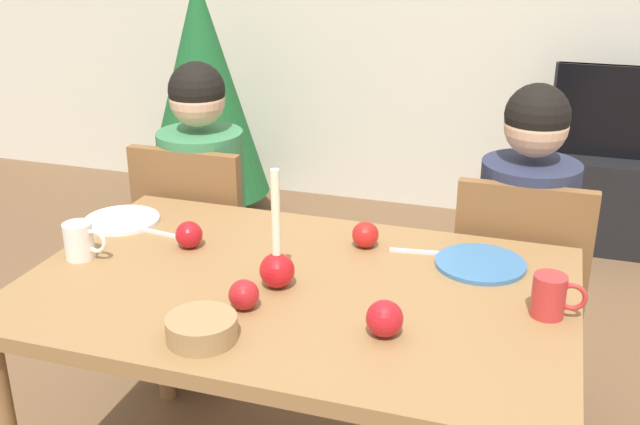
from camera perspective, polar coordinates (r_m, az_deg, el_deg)
name	(u,v)px	position (r m, az deg, el deg)	size (l,w,h in m)	color
dining_table	(297,312)	(1.97, -1.79, -7.56)	(1.40, 0.90, 0.75)	olive
chair_left	(202,246)	(2.75, -8.93, -2.52)	(0.40, 0.40, 0.90)	brown
chair_right	(518,290)	(2.49, 14.78, -5.72)	(0.40, 0.40, 0.90)	brown
person_left_child	(205,228)	(2.75, -8.71, -1.16)	(0.30, 0.30, 1.17)	#33384C
person_right_child	(520,270)	(2.50, 14.96, -4.21)	(0.30, 0.30, 1.17)	#33384C
tv_stand	(620,202)	(4.17, 21.81, 0.74)	(0.64, 0.40, 0.48)	black
tv	(634,113)	(4.04, 22.74, 6.96)	(0.79, 0.05, 0.46)	black
christmas_tree	(202,87)	(4.22, -8.92, 9.38)	(0.71, 0.71, 1.42)	brown
candle_centerpiece	(277,263)	(1.89, -3.29, -3.86)	(0.09, 0.09, 0.31)	red
plate_left	(122,220)	(2.38, -14.82, -0.57)	(0.23, 0.23, 0.01)	silver
plate_right	(480,264)	(2.07, 12.07, -3.82)	(0.24, 0.24, 0.01)	teal
mug_left	(80,241)	(2.15, -17.74, -2.06)	(0.13, 0.08, 0.10)	silver
mug_right	(551,296)	(1.84, 17.10, -6.06)	(0.13, 0.08, 0.10)	#B72D2D
fork_left	(161,233)	(2.26, -11.95, -1.56)	(0.18, 0.01, 0.01)	silver
fork_right	(422,252)	(2.11, 7.74, -2.99)	(0.18, 0.01, 0.01)	silver
bowl_walnuts	(202,328)	(1.70, -8.97, -8.68)	(0.16, 0.16, 0.05)	#99754C
apple_near_candle	(244,295)	(1.81, -5.80, -6.23)	(0.07, 0.07, 0.07)	#AE1A1E
apple_by_left_plate	(189,235)	(2.15, -9.91, -1.68)	(0.08, 0.08, 0.08)	#AD1319
apple_by_right_mug	(385,319)	(1.70, 4.92, -8.02)	(0.08, 0.08, 0.08)	#B2161E
apple_far_edge	(365,235)	(2.12, 3.46, -1.69)	(0.08, 0.08, 0.08)	red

